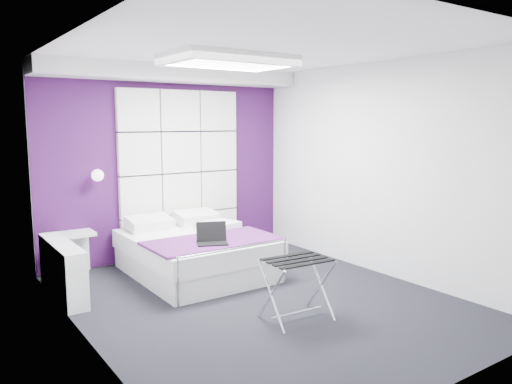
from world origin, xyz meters
The scene contains 15 objects.
floor centered at (0.00, 0.00, 0.00)m, with size 4.40×4.40×0.00m, color black.
ceiling centered at (0.00, 0.00, 2.60)m, with size 4.40×4.40×0.00m, color white.
wall_back centered at (0.00, 2.20, 1.30)m, with size 3.60×3.60×0.00m, color silver.
wall_left centered at (-1.80, 0.00, 1.30)m, with size 4.40×4.40×0.00m, color silver.
wall_right centered at (1.80, 0.00, 1.30)m, with size 4.40×4.40×0.00m, color silver.
accent_wall centered at (0.00, 2.19, 1.30)m, with size 3.58×0.02×2.58m, color #370F41.
soffit centered at (0.00, 1.95, 2.50)m, with size 3.58×0.50×0.20m, color white.
headboard centered at (0.15, 2.14, 1.17)m, with size 1.80×0.08×2.30m, color white, non-canonical shape.
skylight centered at (0.00, 0.60, 2.55)m, with size 1.36×0.86×0.12m, color white, non-canonical shape.
wall_lamp centered at (-1.05, 2.06, 1.22)m, with size 0.15×0.15×0.15m, color white.
radiator centered at (-1.69, 1.30, 0.30)m, with size 0.22×1.20×0.60m, color white.
bed centered at (-0.13, 1.22, 0.27)m, with size 1.53×1.84×0.65m.
nightstand centered at (-1.35, 2.02, 0.51)m, with size 0.42×0.33×0.05m, color white.
luggage_rack centered at (-0.01, -0.62, 0.30)m, with size 0.60×0.44×0.59m.
laptop centered at (-0.24, 0.64, 0.57)m, with size 0.34×0.24×0.24m.
Camera 1 is at (-2.93, -4.16, 1.87)m, focal length 35.00 mm.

